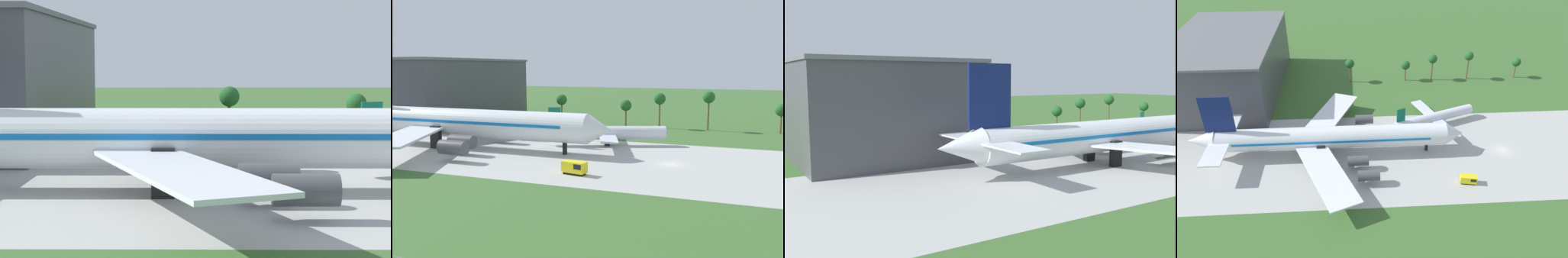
# 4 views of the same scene
# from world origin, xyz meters

# --- Properties ---
(jet_airliner) EXTENTS (79.73, 58.95, 20.16)m
(jet_airliner) POSITION_xyz_m (-52.27, 1.55, 5.80)
(jet_airliner) COLOR white
(jet_airliner) RESTS_ON ground_plane
(regional_aircraft) EXTENTS (27.48, 25.07, 9.25)m
(regional_aircraft) POSITION_xyz_m (-18.03, 15.25, 3.05)
(regional_aircraft) COLOR silver
(regional_aircraft) RESTS_ON ground_plane
(terminal_building) EXTENTS (36.72, 61.20, 21.65)m
(terminal_building) POSITION_xyz_m (-90.76, 46.40, 10.84)
(terminal_building) COLOR #47474C
(terminal_building) RESTS_ON ground_plane
(palm_tree_row) EXTENTS (113.81, 3.60, 11.70)m
(palm_tree_row) POSITION_xyz_m (8.94, 50.15, 7.69)
(palm_tree_row) COLOR brown
(palm_tree_row) RESTS_ON ground_plane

